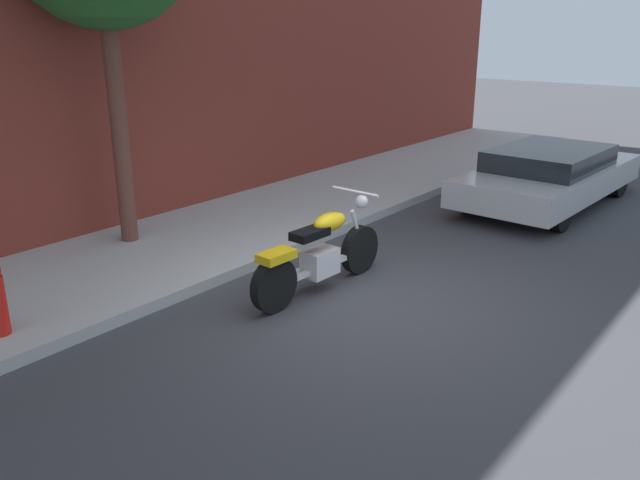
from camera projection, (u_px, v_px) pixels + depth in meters
name	position (u px, v px, depth m)	size (l,w,h in m)	color
ground_plane	(367.00, 302.00, 7.52)	(60.00, 60.00, 0.00)	#38383D
sidewalk	(191.00, 243.00, 9.31)	(23.87, 2.71, 0.14)	#A7A7A7
motorcycle	(320.00, 255.00, 7.71)	(2.20, 0.70, 1.13)	black
parked_car_silver	(549.00, 174.00, 11.35)	(4.42, 1.97, 1.03)	black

